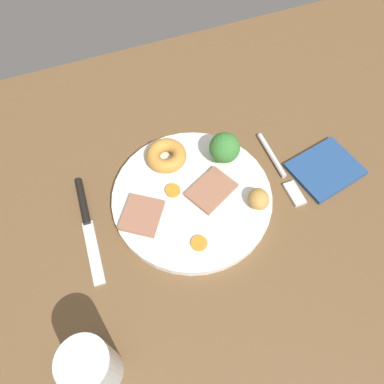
{
  "coord_description": "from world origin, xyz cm",
  "views": [
    {
      "loc": [
        11.79,
        25.65,
        57.67
      ],
      "look_at": [
        0.94,
        -2.76,
        6.0
      ],
      "focal_mm": 35.56,
      "sensor_mm": 36.0,
      "label": 1
    }
  ],
  "objects_px": {
    "carrot_coin_back": "(173,191)",
    "yorkshire_pudding": "(166,156)",
    "dinner_plate": "(192,197)",
    "meat_slice_under": "(211,190)",
    "water_glass": "(92,367)",
    "fork": "(281,170)",
    "carrot_coin_front": "(199,243)",
    "roast_potato_left": "(259,199)",
    "broccoli_floret": "(225,148)",
    "knife": "(86,219)",
    "folded_napkin": "(327,171)",
    "meat_slice_main": "(142,215)"
  },
  "relations": [
    {
      "from": "carrot_coin_back",
      "to": "yorkshire_pudding",
      "type": "bearing_deg",
      "value": -99.79
    },
    {
      "from": "dinner_plate",
      "to": "yorkshire_pudding",
      "type": "height_order",
      "value": "yorkshire_pudding"
    },
    {
      "from": "meat_slice_under",
      "to": "water_glass",
      "type": "height_order",
      "value": "water_glass"
    },
    {
      "from": "fork",
      "to": "carrot_coin_back",
      "type": "bearing_deg",
      "value": -96.32
    },
    {
      "from": "carrot_coin_front",
      "to": "yorkshire_pudding",
      "type": "bearing_deg",
      "value": -91.67
    },
    {
      "from": "meat_slice_under",
      "to": "yorkshire_pudding",
      "type": "distance_m",
      "value": 0.1
    },
    {
      "from": "roast_potato_left",
      "to": "carrot_coin_front",
      "type": "distance_m",
      "value": 0.12
    },
    {
      "from": "carrot_coin_front",
      "to": "broccoli_floret",
      "type": "height_order",
      "value": "broccoli_floret"
    },
    {
      "from": "yorkshire_pudding",
      "to": "knife",
      "type": "distance_m",
      "value": 0.16
    },
    {
      "from": "carrot_coin_back",
      "to": "broccoli_floret",
      "type": "xyz_separation_m",
      "value": [
        -0.1,
        -0.03,
        0.03
      ]
    },
    {
      "from": "water_glass",
      "to": "yorkshire_pudding",
      "type": "bearing_deg",
      "value": -124.04
    },
    {
      "from": "fork",
      "to": "knife",
      "type": "relative_size",
      "value": 0.82
    },
    {
      "from": "roast_potato_left",
      "to": "broccoli_floret",
      "type": "distance_m",
      "value": 0.1
    },
    {
      "from": "carrot_coin_back",
      "to": "folded_napkin",
      "type": "distance_m",
      "value": 0.26
    },
    {
      "from": "broccoli_floret",
      "to": "folded_napkin",
      "type": "xyz_separation_m",
      "value": [
        -0.16,
        0.08,
        -0.04
      ]
    },
    {
      "from": "yorkshire_pudding",
      "to": "water_glass",
      "type": "relative_size",
      "value": 0.68
    },
    {
      "from": "dinner_plate",
      "to": "carrot_coin_back",
      "type": "distance_m",
      "value": 0.03
    },
    {
      "from": "meat_slice_main",
      "to": "carrot_coin_back",
      "type": "distance_m",
      "value": 0.06
    },
    {
      "from": "carrot_coin_back",
      "to": "broccoli_floret",
      "type": "relative_size",
      "value": 0.41
    },
    {
      "from": "dinner_plate",
      "to": "fork",
      "type": "bearing_deg",
      "value": 179.0
    },
    {
      "from": "carrot_coin_front",
      "to": "meat_slice_main",
      "type": "bearing_deg",
      "value": -48.39
    },
    {
      "from": "yorkshire_pudding",
      "to": "carrot_coin_back",
      "type": "relative_size",
      "value": 2.86
    },
    {
      "from": "fork",
      "to": "folded_napkin",
      "type": "relative_size",
      "value": 1.39
    },
    {
      "from": "meat_slice_under",
      "to": "fork",
      "type": "distance_m",
      "value": 0.13
    },
    {
      "from": "dinner_plate",
      "to": "carrot_coin_back",
      "type": "height_order",
      "value": "carrot_coin_back"
    },
    {
      "from": "carrot_coin_back",
      "to": "knife",
      "type": "relative_size",
      "value": 0.13
    },
    {
      "from": "folded_napkin",
      "to": "fork",
      "type": "bearing_deg",
      "value": -22.39
    },
    {
      "from": "meat_slice_under",
      "to": "fork",
      "type": "bearing_deg",
      "value": -179.29
    },
    {
      "from": "roast_potato_left",
      "to": "water_glass",
      "type": "height_order",
      "value": "water_glass"
    },
    {
      "from": "dinner_plate",
      "to": "knife",
      "type": "relative_size",
      "value": 1.39
    },
    {
      "from": "water_glass",
      "to": "fork",
      "type": "bearing_deg",
      "value": -151.93
    },
    {
      "from": "meat_slice_under",
      "to": "folded_napkin",
      "type": "distance_m",
      "value": 0.2
    },
    {
      "from": "carrot_coin_front",
      "to": "broccoli_floret",
      "type": "relative_size",
      "value": 0.43
    },
    {
      "from": "fork",
      "to": "knife",
      "type": "height_order",
      "value": "knife"
    },
    {
      "from": "roast_potato_left",
      "to": "knife",
      "type": "distance_m",
      "value": 0.27
    },
    {
      "from": "water_glass",
      "to": "meat_slice_under",
      "type": "bearing_deg",
      "value": -140.63
    },
    {
      "from": "meat_slice_main",
      "to": "fork",
      "type": "xyz_separation_m",
      "value": [
        -0.25,
        -0.01,
        -0.01
      ]
    },
    {
      "from": "knife",
      "to": "folded_napkin",
      "type": "bearing_deg",
      "value": 84.9
    },
    {
      "from": "dinner_plate",
      "to": "meat_slice_main",
      "type": "xyz_separation_m",
      "value": [
        0.09,
        0.01,
        0.01
      ]
    },
    {
      "from": "carrot_coin_front",
      "to": "water_glass",
      "type": "relative_size",
      "value": 0.25
    },
    {
      "from": "dinner_plate",
      "to": "water_glass",
      "type": "bearing_deg",
      "value": 44.14
    },
    {
      "from": "roast_potato_left",
      "to": "carrot_coin_back",
      "type": "relative_size",
      "value": 1.54
    },
    {
      "from": "carrot_coin_front",
      "to": "carrot_coin_back",
      "type": "relative_size",
      "value": 1.04
    },
    {
      "from": "yorkshire_pudding",
      "to": "roast_potato_left",
      "type": "height_order",
      "value": "roast_potato_left"
    },
    {
      "from": "carrot_coin_front",
      "to": "knife",
      "type": "xyz_separation_m",
      "value": [
        0.15,
        -0.11,
        -0.01
      ]
    },
    {
      "from": "meat_slice_under",
      "to": "meat_slice_main",
      "type": "bearing_deg",
      "value": 1.69
    },
    {
      "from": "carrot_coin_back",
      "to": "broccoli_floret",
      "type": "distance_m",
      "value": 0.11
    },
    {
      "from": "fork",
      "to": "carrot_coin_front",
      "type": "bearing_deg",
      "value": -66.44
    },
    {
      "from": "dinner_plate",
      "to": "fork",
      "type": "distance_m",
      "value": 0.16
    },
    {
      "from": "meat_slice_main",
      "to": "carrot_coin_back",
      "type": "bearing_deg",
      "value": -157.14
    }
  ]
}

